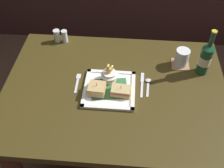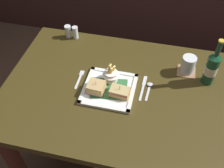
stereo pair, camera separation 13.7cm
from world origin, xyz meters
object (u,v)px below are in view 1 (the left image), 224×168
sandwich_half_right (121,91)px  water_glass (182,58)px  salt_shaker (57,36)px  pepper_shaker (65,37)px  sandwich_half_left (97,89)px  square_plate (109,89)px  knife (142,83)px  fork (77,82)px  spoon (148,83)px  dining_table (114,105)px  fries_cup (109,75)px  beer_bottle (205,58)px

sandwich_half_right → water_glass: (0.33, 0.26, 0.02)m
salt_shaker → pepper_shaker: (0.05, -0.00, -0.00)m
sandwich_half_left → square_plate: bearing=24.9°
knife → salt_shaker: salt_shaker is taller
square_plate → fork: square_plate is taller
sandwich_half_left → knife: size_ratio=0.50×
salt_shaker → water_glass: bearing=-11.8°
knife → spoon: size_ratio=1.41×
fork → spoon: size_ratio=1.10×
salt_shaker → pepper_shaker: size_ratio=1.01×
knife → salt_shaker: (-0.53, 0.33, 0.03)m
sandwich_half_right → spoon: (0.14, 0.09, -0.03)m
square_plate → salt_shaker: 0.53m
dining_table → sandwich_half_left: bearing=-153.0°
square_plate → spoon: square_plate is taller
fries_cup → water_glass: 0.43m
spoon → sandwich_half_left: bearing=-160.5°
knife → sandwich_half_right: bearing=-140.7°
water_glass → knife: 0.28m
beer_bottle → pepper_shaker: size_ratio=3.47×
square_plate → beer_bottle: beer_bottle is taller
pepper_shaker → square_plate: bearing=-51.1°
square_plate → spoon: (0.20, 0.07, -0.00)m
sandwich_half_right → fork: bearing=162.9°
fries_cup → fork: 0.18m
fries_cup → square_plate: bearing=-85.2°
dining_table → salt_shaker: salt_shaker is taller
fork → beer_bottle: bearing=11.2°
salt_shaker → spoon: bearing=-29.7°
knife → pepper_shaker: bearing=146.0°
spoon → fork: bearing=-177.0°
square_plate → salt_shaker: salt_shaker is taller
sandwich_half_right → beer_bottle: size_ratio=0.37×
dining_table → square_plate: (-0.03, -0.02, 0.15)m
sandwich_half_left → fork: sandwich_half_left is taller
knife → salt_shaker: size_ratio=2.23×
dining_table → salt_shaker: size_ratio=14.73×
square_plate → beer_bottle: (0.50, 0.18, 0.09)m
dining_table → fork: (-0.20, 0.03, 0.14)m
fries_cup → spoon: fries_cup is taller
square_plate → pepper_shaker: (-0.31, 0.39, 0.03)m
sandwich_half_left → beer_bottle: beer_bottle is taller
sandwich_half_left → spoon: sandwich_half_left is taller
dining_table → fork: bearing=171.9°
sandwich_half_right → knife: size_ratio=0.57×
fork → square_plate: bearing=-14.3°
square_plate → fries_cup: (-0.01, 0.06, 0.05)m
beer_bottle → fork: bearing=-168.8°
water_glass → beer_bottle: bearing=-25.3°
square_plate → knife: size_ratio=1.49×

